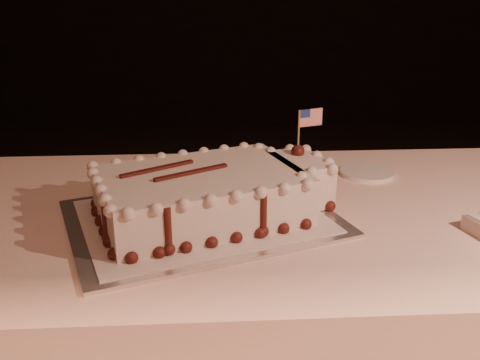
{
  "coord_description": "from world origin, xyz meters",
  "views": [
    {
      "loc": [
        -0.27,
        -0.46,
        1.23
      ],
      "look_at": [
        -0.21,
        0.55,
        0.84
      ],
      "focal_mm": 40.0,
      "sensor_mm": 36.0,
      "label": 1
    }
  ],
  "objects": [
    {
      "name": "side_plate",
      "position": [
        0.13,
        0.8,
        0.76
      ],
      "size": [
        0.14,
        0.14,
        0.01
      ],
      "primitive_type": "cylinder",
      "color": "white",
      "rests_on": "banquet_table"
    },
    {
      "name": "banquet_table",
      "position": [
        0.0,
        0.6,
        0.38
      ],
      "size": [
        2.4,
        0.8,
        0.75
      ],
      "primitive_type": "cube",
      "color": "#FFD6C5",
      "rests_on": "ground"
    },
    {
      "name": "sheet_cake",
      "position": [
        -0.26,
        0.56,
        0.81
      ],
      "size": [
        0.53,
        0.39,
        0.2
      ],
      "color": "silver",
      "rests_on": "doily"
    },
    {
      "name": "cake_board",
      "position": [
        -0.29,
        0.55,
        0.75
      ],
      "size": [
        0.64,
        0.56,
        0.01
      ],
      "primitive_type": "cube",
      "rotation": [
        0.0,
        0.0,
        0.34
      ],
      "color": "beige",
      "rests_on": "banquet_table"
    },
    {
      "name": "doily",
      "position": [
        -0.29,
        0.55,
        0.76
      ],
      "size": [
        0.57,
        0.5,
        0.0
      ],
      "primitive_type": "cube",
      "rotation": [
        0.0,
        0.0,
        0.34
      ],
      "color": "silver",
      "rests_on": "cake_board"
    }
  ]
}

